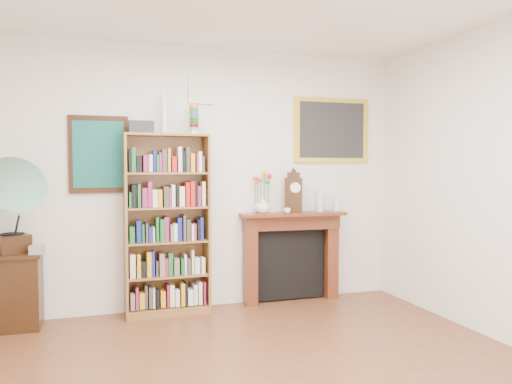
% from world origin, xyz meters
% --- Properties ---
extents(room, '(4.51, 5.01, 2.81)m').
position_xyz_m(room, '(0.00, 0.00, 1.40)').
color(room, '#58301A').
rests_on(room, ground).
extents(teal_poster, '(0.58, 0.04, 0.78)m').
position_xyz_m(teal_poster, '(-1.05, 2.48, 1.65)').
color(teal_poster, black).
rests_on(teal_poster, back_wall).
extents(small_picture, '(0.26, 0.04, 0.30)m').
position_xyz_m(small_picture, '(0.00, 2.48, 2.35)').
color(small_picture, white).
rests_on(small_picture, back_wall).
extents(gilt_painting, '(0.95, 0.04, 0.75)m').
position_xyz_m(gilt_painting, '(1.55, 2.48, 1.95)').
color(gilt_painting, gold).
rests_on(gilt_painting, back_wall).
extents(bookshelf, '(0.86, 0.31, 2.14)m').
position_xyz_m(bookshelf, '(-0.39, 2.33, 1.04)').
color(bookshelf, brown).
rests_on(bookshelf, floor).
extents(side_cabinet, '(0.54, 0.40, 0.72)m').
position_xyz_m(side_cabinet, '(-1.84, 2.29, 0.36)').
color(side_cabinet, black).
rests_on(side_cabinet, floor).
extents(fireplace, '(1.21, 0.34, 1.01)m').
position_xyz_m(fireplace, '(1.01, 2.41, 0.59)').
color(fireplace, '#4F2612').
rests_on(fireplace, floor).
extents(gramophone, '(0.77, 0.84, 0.89)m').
position_xyz_m(gramophone, '(-1.84, 2.18, 1.23)').
color(gramophone, black).
rests_on(gramophone, side_cabinet).
extents(cd_stack, '(0.14, 0.14, 0.08)m').
position_xyz_m(cd_stack, '(-1.61, 2.16, 0.76)').
color(cd_stack, '#A7A8B3').
rests_on(cd_stack, side_cabinet).
extents(mantel_clock, '(0.22, 0.17, 0.45)m').
position_xyz_m(mantel_clock, '(1.02, 2.34, 1.23)').
color(mantel_clock, black).
rests_on(mantel_clock, fireplace).
extents(flower_vase, '(0.19, 0.19, 0.18)m').
position_xyz_m(flower_vase, '(0.66, 2.38, 1.10)').
color(flower_vase, white).
rests_on(flower_vase, fireplace).
extents(teacup, '(0.09, 0.09, 0.06)m').
position_xyz_m(teacup, '(0.92, 2.28, 1.04)').
color(teacup, silver).
rests_on(teacup, fireplace).
extents(bottle_left, '(0.07, 0.07, 0.24)m').
position_xyz_m(bottle_left, '(1.36, 2.38, 1.13)').
color(bottle_left, silver).
rests_on(bottle_left, fireplace).
extents(bottle_right, '(0.06, 0.06, 0.20)m').
position_xyz_m(bottle_right, '(1.55, 2.35, 1.11)').
color(bottle_right, silver).
rests_on(bottle_right, fireplace).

